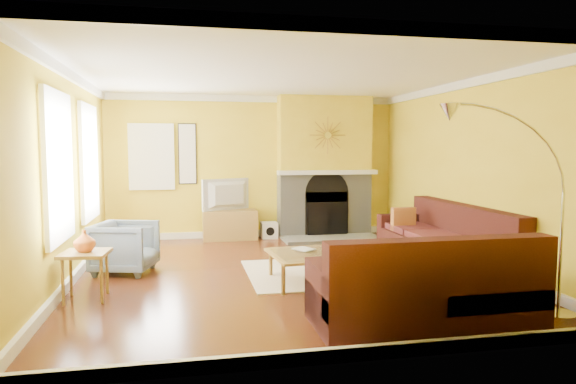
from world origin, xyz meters
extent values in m
cube|color=#5B2913|center=(0.00, 0.00, -0.01)|extent=(5.50, 6.00, 0.02)
cube|color=white|center=(0.00, 0.00, 2.71)|extent=(5.50, 6.00, 0.02)
cube|color=yellow|center=(0.00, 3.01, 1.35)|extent=(5.50, 0.02, 2.70)
cube|color=yellow|center=(0.00, -3.01, 1.35)|extent=(5.50, 0.02, 2.70)
cube|color=yellow|center=(-2.76, 0.00, 1.35)|extent=(0.02, 6.00, 2.70)
cube|color=yellow|center=(2.76, 0.00, 1.35)|extent=(0.02, 6.00, 2.70)
cube|color=white|center=(-2.72, 1.30, 1.50)|extent=(0.06, 1.22, 1.72)
cube|color=white|center=(-2.72, -0.60, 1.50)|extent=(0.06, 1.22, 1.72)
cube|color=white|center=(-1.90, 2.96, 1.55)|extent=(0.82, 0.06, 1.22)
cube|color=white|center=(-1.25, 2.97, 1.60)|extent=(0.34, 0.04, 1.14)
cube|color=white|center=(1.35, 2.56, 1.25)|extent=(1.92, 0.22, 0.08)
cube|color=gray|center=(1.35, 2.25, 0.03)|extent=(1.80, 0.70, 0.06)
cube|color=beige|center=(0.71, -0.10, 0.01)|extent=(2.40, 1.80, 0.02)
cube|color=olive|center=(-0.49, 2.73, 0.28)|extent=(1.00, 0.45, 0.55)
imported|color=black|center=(-0.49, 2.73, 0.84)|extent=(0.98, 0.56, 0.59)
cube|color=white|center=(0.25, 2.74, 0.15)|extent=(0.30, 0.30, 0.30)
imported|color=slate|center=(-2.12, 0.45, 0.35)|extent=(0.95, 0.93, 0.71)
imported|color=#C95D1D|center=(-2.42, -0.77, 0.67)|extent=(0.28, 0.28, 0.25)
imported|color=white|center=(0.11, -0.49, 0.41)|extent=(0.31, 0.33, 0.03)
camera|label=1|loc=(-1.30, -6.80, 1.72)|focal=32.00mm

